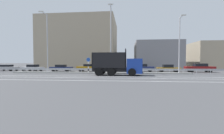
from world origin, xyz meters
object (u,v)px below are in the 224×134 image
(parked_car_0, at_px, (7,68))
(street_lamp_1, at_px, (47,41))
(parked_car_3, at_px, (88,68))
(parked_car_1, at_px, (33,68))
(parked_car_4, at_px, (117,68))
(parked_car_6, at_px, (168,68))
(dump_truck, at_px, (123,66))
(parked_car_5, at_px, (143,68))
(median_road_sign, at_px, (88,65))
(parked_car_7, at_px, (199,68))
(street_lamp_2, at_px, (111,38))
(parked_car_2, at_px, (61,68))
(street_lamp_3, at_px, (180,43))

(parked_car_0, bearing_deg, street_lamp_1, 64.97)
(parked_car_3, bearing_deg, parked_car_1, 88.86)
(parked_car_4, height_order, parked_car_6, parked_car_4)
(dump_truck, xyz_separation_m, parked_car_5, (3.65, 7.83, -0.50))
(median_road_sign, distance_m, parked_car_4, 6.59)
(parked_car_4, bearing_deg, parked_car_7, -93.11)
(street_lamp_2, xyz_separation_m, parked_car_6, (10.30, 4.91, -5.05))
(street_lamp_1, bearing_deg, parked_car_7, 10.41)
(street_lamp_2, height_order, parked_car_1, street_lamp_2)
(parked_car_2, distance_m, parked_car_4, 10.95)
(street_lamp_1, height_order, parked_car_5, street_lamp_1)
(parked_car_3, bearing_deg, parked_car_4, -84.81)
(parked_car_0, bearing_deg, dump_truck, 70.69)
(street_lamp_1, bearing_deg, median_road_sign, 2.90)
(parked_car_3, bearing_deg, street_lamp_3, -106.99)
(street_lamp_3, distance_m, parked_car_0, 33.48)
(parked_car_4, bearing_deg, dump_truck, -171.82)
(parked_car_1, height_order, parked_car_5, parked_car_5)
(parked_car_3, relative_size, parked_car_5, 1.04)
(parked_car_2, height_order, parked_car_3, parked_car_3)
(parked_car_6, distance_m, parked_car_7, 5.42)
(parked_car_6, bearing_deg, parked_car_4, -87.61)
(parked_car_5, bearing_deg, parked_car_1, -85.26)
(parked_car_1, xyz_separation_m, parked_car_6, (26.76, 0.21, 0.01))
(dump_truck, distance_m, parked_car_1, 20.02)
(street_lamp_1, height_order, street_lamp_3, street_lamp_1)
(street_lamp_2, height_order, parked_car_2, street_lamp_2)
(median_road_sign, bearing_deg, parked_car_3, 104.51)
(parked_car_2, height_order, parked_car_7, parked_car_7)
(street_lamp_1, relative_size, parked_car_2, 2.30)
(parked_car_4, distance_m, parked_car_7, 15.10)
(street_lamp_1, relative_size, parked_car_1, 2.36)
(parked_car_1, height_order, parked_car_4, parked_car_4)
(parked_car_7, bearing_deg, parked_car_0, 94.07)
(parked_car_6, relative_size, parked_car_7, 0.87)
(parked_car_1, height_order, parked_car_3, parked_car_3)
(median_road_sign, bearing_deg, parked_car_1, 160.13)
(median_road_sign, xyz_separation_m, parked_car_4, (4.34, 4.92, -0.63))
(parked_car_6, bearing_deg, dump_truck, -43.19)
(dump_truck, bearing_deg, parked_car_7, 120.44)
(street_lamp_1, relative_size, parked_car_4, 2.35)
(street_lamp_1, bearing_deg, parked_car_6, 13.87)
(parked_car_4, height_order, parked_car_5, parked_car_5)
(parked_car_1, distance_m, parked_car_2, 6.14)
(parked_car_4, distance_m, parked_car_6, 9.68)
(median_road_sign, xyz_separation_m, parked_car_0, (-18.54, 4.84, -0.68))
(median_road_sign, relative_size, parked_car_5, 0.64)
(parked_car_0, bearing_deg, street_lamp_2, 76.44)
(parked_car_0, bearing_deg, parked_car_1, 86.62)
(street_lamp_2, height_order, street_lamp_3, street_lamp_2)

